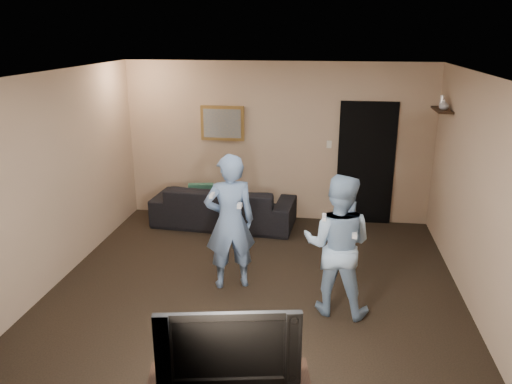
# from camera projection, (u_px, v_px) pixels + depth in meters

# --- Properties ---
(ground) EXTENTS (5.00, 5.00, 0.00)m
(ground) POSITION_uv_depth(u_px,v_px,m) (255.00, 287.00, 6.23)
(ground) COLOR black
(ground) RESTS_ON ground
(ceiling) EXTENTS (5.00, 5.00, 0.04)m
(ceiling) POSITION_uv_depth(u_px,v_px,m) (255.00, 74.00, 5.42)
(ceiling) COLOR silver
(ceiling) RESTS_ON wall_back
(wall_back) EXTENTS (5.00, 0.04, 2.60)m
(wall_back) POSITION_uv_depth(u_px,v_px,m) (277.00, 142.00, 8.18)
(wall_back) COLOR tan
(wall_back) RESTS_ON ground
(wall_front) EXTENTS (5.00, 0.04, 2.60)m
(wall_front) POSITION_uv_depth(u_px,v_px,m) (205.00, 295.00, 3.47)
(wall_front) COLOR tan
(wall_front) RESTS_ON ground
(wall_left) EXTENTS (0.04, 5.00, 2.60)m
(wall_left) POSITION_uv_depth(u_px,v_px,m) (55.00, 179.00, 6.16)
(wall_left) COLOR tan
(wall_left) RESTS_ON ground
(wall_right) EXTENTS (0.04, 5.00, 2.60)m
(wall_right) POSITION_uv_depth(u_px,v_px,m) (480.00, 197.00, 5.49)
(wall_right) COLOR tan
(wall_right) RESTS_ON ground
(sofa) EXTENTS (2.33, 1.05, 0.66)m
(sofa) POSITION_uv_depth(u_px,v_px,m) (224.00, 205.00, 8.13)
(sofa) COLOR black
(sofa) RESTS_ON ground
(throw_pillow) EXTENTS (0.42, 0.21, 0.41)m
(throw_pillow) POSITION_uv_depth(u_px,v_px,m) (201.00, 196.00, 8.13)
(throw_pillow) COLOR #174635
(throw_pillow) RESTS_ON sofa
(painting_frame) EXTENTS (0.72, 0.05, 0.57)m
(painting_frame) POSITION_uv_depth(u_px,v_px,m) (222.00, 123.00, 8.18)
(painting_frame) COLOR olive
(painting_frame) RESTS_ON wall_back
(painting_canvas) EXTENTS (0.62, 0.01, 0.47)m
(painting_canvas) POSITION_uv_depth(u_px,v_px,m) (222.00, 123.00, 8.16)
(painting_canvas) COLOR slate
(painting_canvas) RESTS_ON painting_frame
(doorway) EXTENTS (0.90, 0.06, 2.00)m
(doorway) POSITION_uv_depth(u_px,v_px,m) (366.00, 164.00, 8.05)
(doorway) COLOR black
(doorway) RESTS_ON ground
(light_switch) EXTENTS (0.08, 0.02, 0.12)m
(light_switch) POSITION_uv_depth(u_px,v_px,m) (329.00, 144.00, 8.04)
(light_switch) COLOR silver
(light_switch) RESTS_ON wall_back
(wall_shelf) EXTENTS (0.20, 0.60, 0.03)m
(wall_shelf) POSITION_uv_depth(u_px,v_px,m) (442.00, 110.00, 6.99)
(wall_shelf) COLOR black
(wall_shelf) RESTS_ON wall_right
(shelf_vase) EXTENTS (0.17, 0.17, 0.14)m
(shelf_vase) POSITION_uv_depth(u_px,v_px,m) (444.00, 105.00, 6.89)
(shelf_vase) COLOR #B3B3B8
(shelf_vase) RESTS_ON wall_shelf
(shelf_figurine) EXTENTS (0.06, 0.06, 0.18)m
(shelf_figurine) POSITION_uv_depth(u_px,v_px,m) (442.00, 102.00, 7.02)
(shelf_figurine) COLOR silver
(shelf_figurine) RESTS_ON wall_shelf
(television) EXTENTS (1.10, 0.34, 0.63)m
(television) POSITION_uv_depth(u_px,v_px,m) (229.00, 341.00, 3.81)
(television) COLOR black
(television) RESTS_ON tv_console
(wii_player_left) EXTENTS (0.72, 0.59, 1.69)m
(wii_player_left) POSITION_uv_depth(u_px,v_px,m) (230.00, 222.00, 6.02)
(wii_player_left) COLOR #6686B2
(wii_player_left) RESTS_ON ground
(wii_player_right) EXTENTS (0.88, 0.74, 1.61)m
(wii_player_right) POSITION_uv_depth(u_px,v_px,m) (337.00, 245.00, 5.47)
(wii_player_right) COLOR #93B4D5
(wii_player_right) RESTS_ON ground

